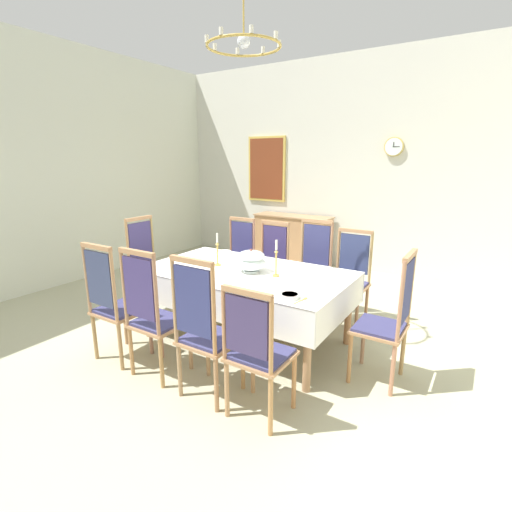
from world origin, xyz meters
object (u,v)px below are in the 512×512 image
object	(u,v)px
chair_south_c	(205,329)
chair_head_west	(149,266)
chair_north_d	(349,277)
chandelier	(244,45)
dining_table	(245,278)
bowl_near_left	(225,252)
chair_south_b	(153,313)
candlestick_east	(276,262)
sideboard	(292,240)
mounted_clock	(394,147)
candlestick_west	(217,253)
chair_north_c	(312,268)
chair_north_a	(237,258)
bowl_near_right	(290,295)
chair_south_a	(114,302)
chair_north_b	(270,264)
chair_head_east	(388,318)
chair_south_d	(257,350)
soup_tureen	(251,261)
framed_painting	(267,169)
spoon_primary	(218,252)
spoon_secondary	(304,299)

from	to	relation	value
chair_south_c	chair_head_west	bearing A→B (deg)	150.07
chair_north_d	chandelier	distance (m)	2.65
dining_table	bowl_near_left	size ratio (longest dim) A/B	12.91
chair_south_b	candlestick_east	distance (m)	1.25
chair_north_d	chandelier	bearing A→B (deg)	52.42
dining_table	candlestick_east	size ratio (longest dim) A/B	5.76
sideboard	mounted_clock	xyz separation A→B (m)	(1.62, 0.24, 1.64)
candlestick_west	mounted_clock	world-z (taller)	mounted_clock
chair_north_c	candlestick_east	size ratio (longest dim) A/B	3.25
dining_table	chair_north_a	size ratio (longest dim) A/B	1.88
chair_south_c	bowl_near_right	distance (m)	0.75
bowl_near_left	chandelier	size ratio (longest dim) A/B	0.23
chair_south_a	chandelier	distance (m)	2.65
chair_north_b	chair_north_d	size ratio (longest dim) A/B	1.00
chair_north_a	chair_south_b	world-z (taller)	chair_south_b
chair_south_b	chair_head_east	world-z (taller)	chair_south_b
chair_south_d	chair_south_a	bearing A→B (deg)	-179.75
chair_north_b	soup_tureen	world-z (taller)	chair_north_b
chair_south_c	bowl_near_left	size ratio (longest dim) A/B	7.40
bowl_near_right	framed_painting	xyz separation A→B (m)	(-2.48, 3.75, 0.91)
chair_north_c	chair_south_d	distance (m)	2.07
chair_north_b	chair_north_d	bearing A→B (deg)	-180.00
chair_head_west	mounted_clock	bearing A→B (deg)	147.60
chair_head_east	candlestick_east	bearing A→B (deg)	90.00
candlestick_west	sideboard	size ratio (longest dim) A/B	0.25
chair_north_a	bowl_near_right	bearing A→B (deg)	137.09
chair_south_c	sideboard	distance (m)	4.26
chair_south_c	spoon_primary	size ratio (longest dim) A/B	6.98
chair_south_b	spoon_secondary	distance (m)	1.32
candlestick_west	chair_north_d	bearing A→B (deg)	41.52
chair_head_east	spoon_primary	distance (m)	2.26
chair_north_c	framed_painting	world-z (taller)	framed_painting
bowl_near_right	framed_painting	bearing A→B (deg)	123.51
chair_south_a	soup_tureen	distance (m)	1.38
chair_head_west	candlestick_east	xyz separation A→B (m)	(1.83, 0.00, 0.32)
chair_south_b	candlestick_east	bearing A→B (deg)	57.05
chandelier	chair_north_b	bearing A→B (deg)	106.23
candlestick_east	sideboard	size ratio (longest dim) A/B	0.25
chair_south_d	candlestick_west	distance (m)	1.56
chair_south_c	chair_head_east	world-z (taller)	chair_south_c
candlestick_west	sideboard	world-z (taller)	candlestick_west
candlestick_east	bowl_near_left	distance (m)	1.09
chair_south_d	chandelier	world-z (taller)	chandelier
chair_north_d	chair_head_east	bearing A→B (deg)	124.28
chair_south_b	chair_south_c	bearing A→B (deg)	-0.09
chair_head_west	chair_north_d	bearing A→B (deg)	114.22
dining_table	chair_south_b	distance (m)	1.06
chair_north_d	spoon_primary	size ratio (longest dim) A/B	6.46
chair_south_d	chandelier	distance (m)	2.66
bowl_near_left	spoon_secondary	size ratio (longest dim) A/B	0.93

